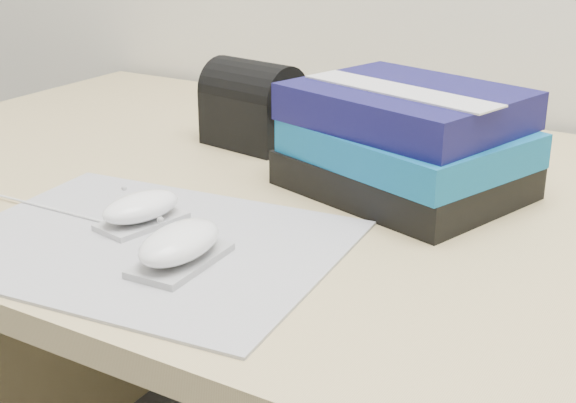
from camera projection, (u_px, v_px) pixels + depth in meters
The scene contains 7 objects.
desk at pixel (422, 360), 1.04m from camera, with size 1.60×0.80×0.73m.
mousepad at pixel (146, 243), 0.81m from camera, with size 0.38×0.30×0.00m, color gray.
mouse_rear at pixel (141, 209), 0.85m from camera, with size 0.07×0.10×0.04m.
mouse_front at pixel (180, 245), 0.75m from camera, with size 0.06×0.11×0.04m.
usb_cable at pixel (33, 204), 0.90m from camera, with size 0.00×0.00×0.21m, color silver.
book_stack at pixel (406, 141), 0.94m from camera, with size 0.31×0.27×0.13m.
pouch at pixel (253, 105), 1.12m from camera, with size 0.14×0.11×0.12m.
Camera 1 is at (0.31, 0.78, 1.06)m, focal length 50.00 mm.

